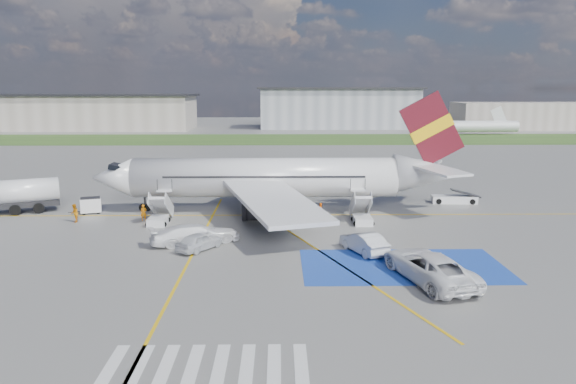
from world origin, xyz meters
name	(u,v)px	position (x,y,z in m)	size (l,w,h in m)	color
ground	(260,250)	(0.00, 0.00, 0.00)	(400.00, 400.00, 0.00)	#60605E
grass_strip	(273,139)	(0.00, 95.00, 0.01)	(400.00, 30.00, 0.01)	#2D4C1E
taxiway_line_main	(264,215)	(0.00, 12.00, 0.01)	(120.00, 0.20, 0.01)	gold
taxiway_line_cross	(169,299)	(-5.00, -10.00, 0.01)	(0.20, 60.00, 0.01)	gold
taxiway_line_diag	(264,215)	(0.00, 12.00, 0.01)	(0.20, 60.00, 0.01)	gold
staging_box	(403,266)	(10.00, -4.00, 0.01)	(14.00, 8.00, 0.01)	#1A3FA1
crosswalk	(207,365)	(-1.80, -18.00, 0.01)	(9.00, 4.00, 0.01)	silver
terminal_west	(92,113)	(-55.00, 130.00, 5.00)	(60.00, 22.00, 10.00)	gray
terminal_centre	(339,108)	(20.00, 135.00, 6.00)	(48.00, 18.00, 12.00)	gray
terminal_east	(523,116)	(75.00, 128.00, 4.00)	(40.00, 16.00, 8.00)	gray
airliner	(280,177)	(1.51, 14.00, 3.39)	(36.81, 32.95, 11.92)	silver
airstairs_fwd	(159,217)	(-9.50, 8.70, 0.62)	(1.90, 5.20, 3.60)	silver
airstairs_aft	(362,216)	(9.00, 8.70, 0.62)	(1.90, 5.20, 3.60)	silver
fuel_tanker	(7,200)	(-25.26, 13.09, 1.40)	(9.92, 6.23, 3.32)	black
gpu_cart	(91,206)	(-17.10, 13.08, 0.73)	(2.20, 1.75, 1.61)	silver
belt_loader	(454,199)	(20.28, 17.61, 0.38)	(5.16, 2.19, 1.52)	silver
car_silver_a	(199,241)	(-4.65, 0.13, 0.68)	(1.61, 4.00, 1.36)	silver
car_silver_b	(364,242)	(7.77, -0.74, 0.78)	(1.66, 4.76, 1.57)	#B4B7BC
van_white_a	(429,262)	(10.99, -6.95, 1.24)	(3.06, 6.63, 2.49)	white
van_white_b	(195,231)	(-5.20, 1.98, 1.04)	(2.16, 5.30, 2.08)	white
crew_fwd	(144,213)	(-11.16, 9.87, 0.77)	(0.56, 0.37, 1.54)	orange
crew_nose	(74,213)	(-17.37, 9.36, 0.85)	(0.83, 0.65, 1.70)	orange
crew_aft	(321,211)	(5.33, 10.17, 0.79)	(0.93, 0.39, 1.59)	orange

